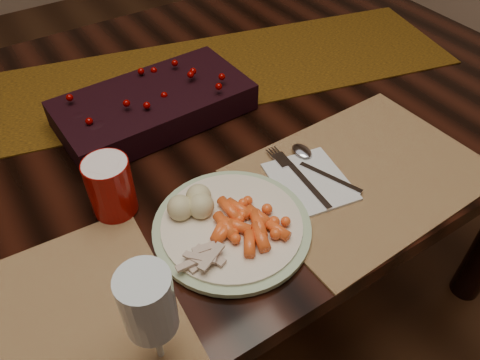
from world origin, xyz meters
TOP-DOWN VIEW (x-y plane):
  - floor at (0.00, 0.00)m, footprint 5.00×5.00m
  - dining_table at (0.00, 0.00)m, footprint 1.80×1.00m
  - table_runner at (0.01, 0.16)m, footprint 1.59×0.68m
  - centerpiece at (0.02, 0.02)m, footprint 0.39×0.21m
  - placemat_main at (0.26, -0.33)m, footprint 0.44×0.33m
  - placemat_second at (-0.36, -0.33)m, footprint 0.45×0.34m
  - dinner_plate at (-0.01, -0.32)m, footprint 0.28×0.28m
  - baby_carrots at (-0.01, -0.34)m, footprint 0.11×0.09m
  - mashed_potatoes at (-0.04, -0.26)m, footprint 0.10×0.09m
  - turkey_shreds at (-0.09, -0.36)m, footprint 0.09×0.08m
  - napkin at (0.16, -0.30)m, footprint 0.15×0.17m
  - fork at (0.15, -0.29)m, footprint 0.04×0.16m
  - spoon at (0.20, -0.29)m, footprint 0.08×0.15m
  - red_cup at (-0.15, -0.17)m, footprint 0.08×0.08m
  - wine_glass at (-0.20, -0.44)m, footprint 0.07×0.07m

SIDE VIEW (x-z plane):
  - floor at x=0.00m, z-range 0.00..0.00m
  - dining_table at x=0.00m, z-range 0.00..0.75m
  - table_runner at x=0.01m, z-range 0.75..0.75m
  - placemat_main at x=0.26m, z-range 0.75..0.75m
  - placemat_second at x=-0.36m, z-range 0.75..0.75m
  - napkin at x=0.16m, z-range 0.75..0.76m
  - fork at x=0.15m, z-range 0.76..0.76m
  - spoon at x=0.20m, z-range 0.76..0.76m
  - dinner_plate at x=-0.01m, z-range 0.75..0.77m
  - turkey_shreds at x=-0.09m, z-range 0.77..0.79m
  - baby_carrots at x=-0.01m, z-range 0.77..0.79m
  - centerpiece at x=0.02m, z-range 0.75..0.83m
  - mashed_potatoes at x=-0.04m, z-range 0.77..0.82m
  - red_cup at x=-0.15m, z-range 0.75..0.86m
  - wine_glass at x=-0.20m, z-range 0.75..0.93m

